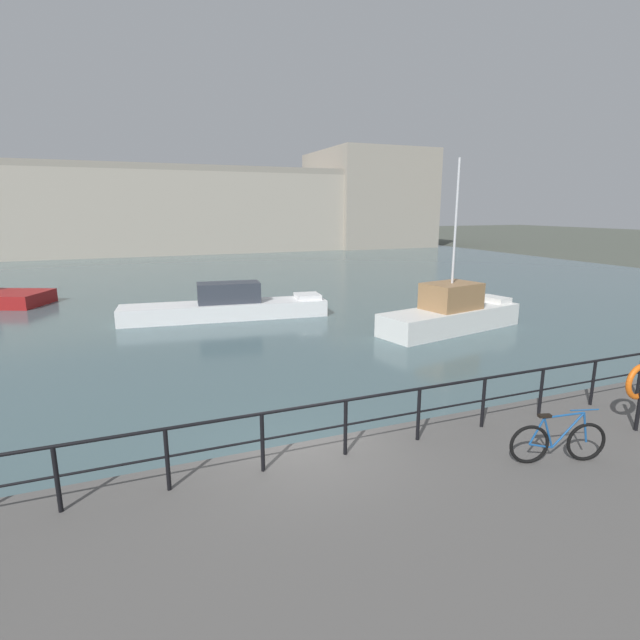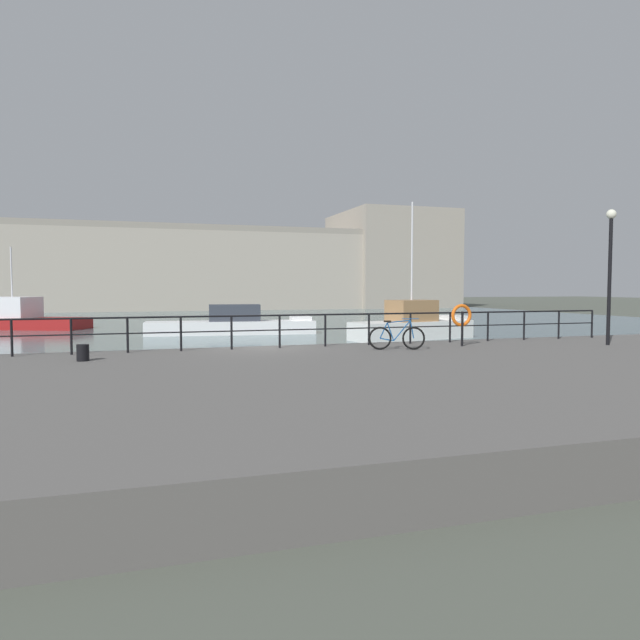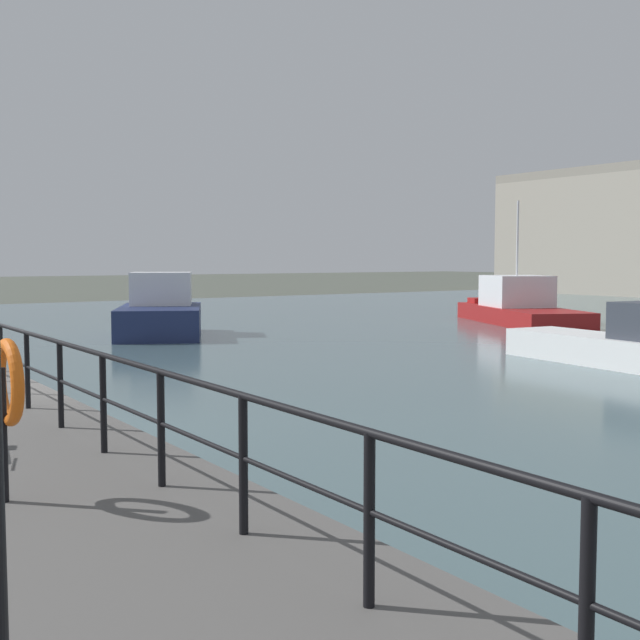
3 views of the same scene
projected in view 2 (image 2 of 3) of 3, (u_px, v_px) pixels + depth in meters
ground_plane at (259, 371)px, 19.25m from camera, size 240.00×240.00×0.00m
water_basin at (186, 321)px, 47.99m from camera, size 80.00×60.00×0.01m
quay_promenade at (317, 393)px, 13.03m from camera, size 56.00×13.00×0.83m
harbor_building at (223, 269)px, 74.79m from camera, size 74.76×16.18×13.10m
moored_harbor_tender at (17, 318)px, 38.51m from camera, size 9.12×6.25×5.44m
moored_small_launch at (412, 325)px, 30.83m from camera, size 7.21×3.38×7.24m
moored_green_narrowboat at (233, 324)px, 33.96m from camera, size 9.94×2.88×1.75m
quay_railing at (303, 325)px, 18.83m from camera, size 23.29×0.07×1.08m
parked_bicycle at (397, 337)px, 18.06m from camera, size 1.71×0.57×0.98m
mooring_bollard at (83, 353)px, 15.33m from camera, size 0.32×0.32×0.44m
life_ring_stand at (462, 317)px, 19.17m from camera, size 0.75×0.16×1.40m
quay_lamp_post at (610, 258)px, 19.41m from camera, size 0.32×0.32×4.55m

